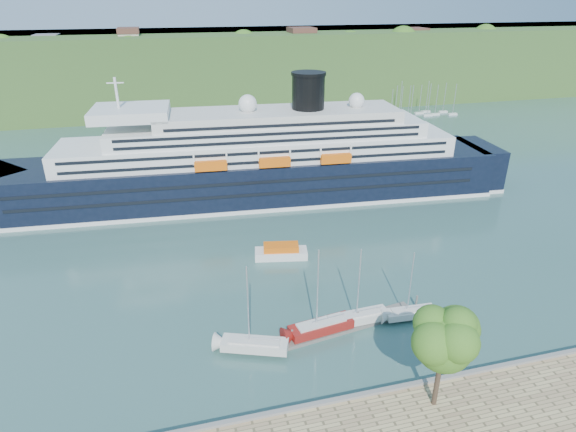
% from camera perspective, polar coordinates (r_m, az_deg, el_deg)
% --- Properties ---
extents(ground, '(400.00, 400.00, 0.00)m').
position_cam_1_polar(ground, '(49.05, 5.09, -21.76)').
color(ground, '#30564E').
rests_on(ground, ground).
extents(far_hillside, '(400.00, 50.00, 24.00)m').
position_cam_1_polar(far_hillside, '(178.44, -11.03, 16.79)').
color(far_hillside, '#2F4F1F').
rests_on(far_hillside, ground).
extents(quay_coping, '(220.00, 0.50, 0.30)m').
position_cam_1_polar(quay_coping, '(48.09, 5.23, -20.98)').
color(quay_coping, slate).
rests_on(quay_coping, promenade).
extents(cruise_ship, '(104.40, 22.80, 23.26)m').
position_cam_1_polar(cruise_ship, '(88.67, -4.65, 9.07)').
color(cruise_ship, black).
rests_on(cruise_ship, ground).
extents(promenade_tree, '(6.86, 6.86, 11.36)m').
position_cam_1_polar(promenade_tree, '(46.06, 17.76, -15.43)').
color(promenade_tree, '#295F19').
rests_on(promenade_tree, promenade).
extents(floating_pontoon, '(19.15, 5.15, 0.42)m').
position_cam_1_polar(floating_pontoon, '(57.99, 6.37, -12.92)').
color(floating_pontoon, slate).
rests_on(floating_pontoon, ground).
extents(sailboat_white_near, '(8.26, 4.94, 10.33)m').
position_cam_1_polar(sailboat_white_near, '(51.45, -4.11, -11.46)').
color(sailboat_white_near, silver).
rests_on(sailboat_white_near, ground).
extents(sailboat_red, '(8.52, 3.46, 10.69)m').
position_cam_1_polar(sailboat_red, '(53.84, 4.06, -9.39)').
color(sailboat_red, maroon).
rests_on(sailboat_red, ground).
extents(sailboat_white_far, '(6.88, 2.27, 8.76)m').
position_cam_1_polar(sailboat_white_far, '(58.54, 14.68, -8.28)').
color(sailboat_white_far, silver).
rests_on(sailboat_white_far, ground).
extents(tender_launch, '(8.17, 4.11, 2.16)m').
position_cam_1_polar(tender_launch, '(71.17, -0.83, -4.17)').
color(tender_launch, orange).
rests_on(tender_launch, ground).
extents(sailboat_extra, '(7.60, 2.45, 9.69)m').
position_cam_1_polar(sailboat_extra, '(56.30, 8.83, -8.57)').
color(sailboat_extra, silver).
rests_on(sailboat_extra, ground).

